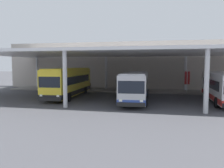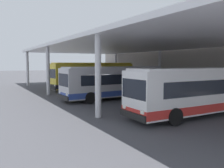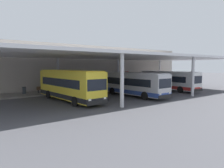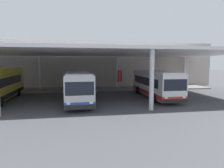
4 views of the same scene
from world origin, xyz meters
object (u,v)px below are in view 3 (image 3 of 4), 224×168
(bus_middle_bay, at_px, (168,80))
(trash_bin, at_px, (24,90))
(bench_waiting, at_px, (43,89))
(banner_sign, at_px, (127,77))
(bus_second_bay, at_px, (133,84))
(bus_nearest_bay, at_px, (69,85))

(bus_middle_bay, xyz_separation_m, trash_bin, (-20.66, 8.44, -0.98))
(bench_waiting, relative_size, trash_bin, 1.84)
(bench_waiting, distance_m, banner_sign, 15.42)
(bus_second_bay, relative_size, banner_sign, 3.32)
(trash_bin, xyz_separation_m, banner_sign, (17.89, -1.07, 1.30))
(bus_middle_bay, xyz_separation_m, bench_waiting, (-18.11, 8.25, -0.99))
(banner_sign, bearing_deg, bus_second_bay, -126.47)
(trash_bin, bearing_deg, banner_sign, -3.41)
(trash_bin, distance_m, banner_sign, 17.97)
(bus_second_bay, distance_m, banner_sign, 10.64)
(bus_middle_bay, distance_m, banner_sign, 7.88)
(bus_nearest_bay, distance_m, bus_middle_bay, 17.59)
(bus_second_bay, bearing_deg, bus_nearest_bay, 168.25)
(trash_bin, relative_size, banner_sign, 0.31)
(bus_second_bay, height_order, banner_sign, banner_sign)
(bench_waiting, relative_size, banner_sign, 0.56)
(trash_bin, bearing_deg, bus_middle_bay, -22.21)
(bus_second_bay, xyz_separation_m, banner_sign, (6.32, 8.55, 0.32))
(banner_sign, bearing_deg, bus_nearest_bay, -155.39)
(bench_waiting, height_order, trash_bin, trash_bin)
(bus_middle_bay, distance_m, bench_waiting, 19.93)
(bus_nearest_bay, xyz_separation_m, bus_second_bay, (8.49, -1.77, -0.19))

